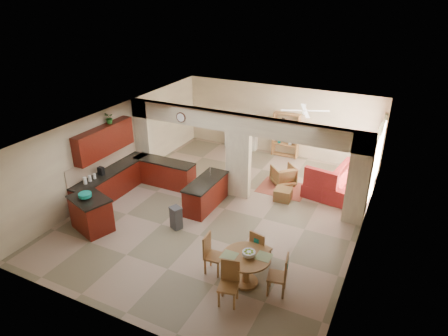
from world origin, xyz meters
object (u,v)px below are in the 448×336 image
at_px(kitchen_island, 91,213).
at_px(dining_table, 246,265).
at_px(sofa, 351,181).
at_px(armchair, 283,175).

xyz_separation_m(kitchen_island, dining_table, (4.83, -0.16, 0.01)).
bearing_deg(sofa, armchair, 109.96).
xyz_separation_m(dining_table, armchair, (-0.84, 5.22, -0.17)).
bearing_deg(armchair, dining_table, 54.98).
height_order(sofa, armchair, sofa).
bearing_deg(kitchen_island, sofa, 60.65).
relative_size(kitchen_island, sofa, 0.51).
height_order(dining_table, sofa, sofa).
distance_m(sofa, armchair, 2.27).
bearing_deg(dining_table, sofa, 76.55).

